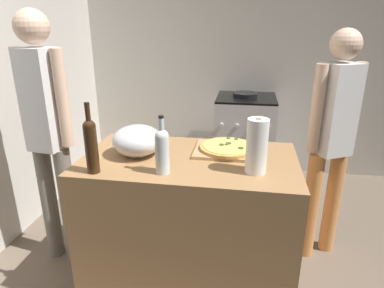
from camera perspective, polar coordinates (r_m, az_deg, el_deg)
ground_plane at (r=2.97m, az=4.32°, el=-14.31°), size 3.82×3.28×0.02m
kitchen_wall_rear at (r=3.85m, az=6.80°, el=14.55°), size 3.82×0.10×2.60m
kitchen_wall_left at (r=3.08m, az=-28.03°, el=11.04°), size 0.10×3.28×2.60m
counter at (r=2.20m, az=-0.43°, el=-13.30°), size 1.26×0.72×0.90m
cutting_board at (r=2.08m, az=6.03°, el=-1.07°), size 0.40×0.32×0.02m
pizza at (r=2.07m, az=6.05°, el=-0.53°), size 0.34×0.34×0.03m
mixing_bowl at (r=2.02m, az=-9.20°, el=0.61°), size 0.30×0.30×0.18m
paper_towel_roll at (r=1.78m, az=10.89°, el=-0.39°), size 0.11×0.11×0.30m
wine_bottle_clear at (r=1.75m, az=-5.07°, el=-0.87°), size 0.07×0.07×0.31m
wine_bottle_dark at (r=1.82m, az=-16.70°, el=0.08°), size 0.07×0.07×0.38m
stove at (r=3.63m, az=8.79°, el=0.71°), size 0.60×0.60×0.98m
person_in_stripes at (r=2.40m, az=-23.29°, el=2.53°), size 0.37×0.22×1.74m
person_in_red at (r=2.47m, az=22.58°, el=1.36°), size 0.34×0.28×1.63m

